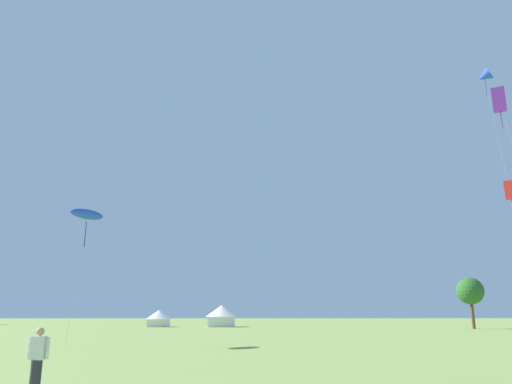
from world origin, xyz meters
The scene contains 8 objects.
kite_red_box centered at (25.66, 39.38, 14.00)m, with size 2.32×2.51×15.05m.
kite_blue_parafoil centered at (-12.43, 28.60, 9.07)m, with size 2.48×2.96×9.51m.
kite_blue_delta centered at (27.95, 45.40, 29.70)m, with size 3.26×2.49×30.76m.
kite_purple_box centered at (21.78, 32.74, 20.58)m, with size 2.48×3.10×21.78m.
person_spectator centered at (-6.57, 7.60, 0.85)m, with size 0.57×0.28×1.73m.
festival_tent_center centered at (-13.99, 72.27, 1.44)m, with size 3.99×3.99×2.60m.
festival_tent_right centered at (-4.12, 72.27, 1.85)m, with size 5.13×5.13×3.33m.
tree_distant_left centered at (30.98, 61.31, 5.07)m, with size 3.72×3.72×6.97m.
Camera 1 is at (-1.23, -5.86, 2.10)m, focal length 33.51 mm.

